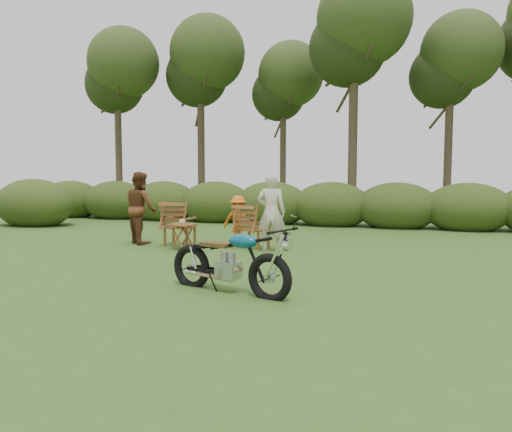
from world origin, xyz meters
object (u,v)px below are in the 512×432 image
(motorcycle, at_px, (228,292))
(adult_a, at_px, (271,251))
(cup, at_px, (182,222))
(lawn_chair_left, at_px, (180,245))
(lawn_chair_right, at_px, (254,248))
(child, at_px, (238,243))
(side_table, at_px, (182,237))
(adult_b, at_px, (141,243))

(motorcycle, height_order, adult_a, adult_a)
(motorcycle, bearing_deg, cup, 142.18)
(lawn_chair_left, bearing_deg, motorcycle, 122.40)
(motorcycle, xyz_separation_m, lawn_chair_right, (-1.01, 4.05, 0.00))
(adult_a, bearing_deg, child, -45.88)
(lawn_chair_left, distance_m, child, 1.36)
(motorcycle, distance_m, lawn_chair_left, 4.76)
(lawn_chair_right, xyz_separation_m, side_table, (-1.37, -0.76, 0.28))
(lawn_chair_left, bearing_deg, side_table, 118.72)
(motorcycle, relative_size, child, 1.70)
(lawn_chair_right, height_order, side_table, side_table)
(lawn_chair_left, xyz_separation_m, child, (1.17, 0.70, 0.00))
(cup, distance_m, child, 1.64)
(lawn_chair_right, xyz_separation_m, child, (-0.57, 0.53, 0.00))
(cup, xyz_separation_m, child, (0.81, 1.29, -0.61))
(side_table, height_order, adult_b, adult_b)
(lawn_chair_left, height_order, adult_b, adult_b)
(motorcycle, distance_m, lawn_chair_right, 4.18)
(lawn_chair_left, xyz_separation_m, cup, (0.36, -0.59, 0.61))
(motorcycle, relative_size, side_table, 3.44)
(side_table, bearing_deg, child, 57.95)
(lawn_chair_right, distance_m, side_table, 1.59)
(lawn_chair_right, bearing_deg, cup, 42.88)
(lawn_chair_right, xyz_separation_m, adult_b, (-2.75, -0.19, 0.00))
(lawn_chair_left, relative_size, cup, 7.89)
(lawn_chair_left, xyz_separation_m, side_table, (0.36, -0.59, 0.28))
(lawn_chair_right, height_order, adult_b, adult_b)
(lawn_chair_left, bearing_deg, lawn_chair_right, -177.42)
(side_table, height_order, child, child)
(adult_a, bearing_deg, lawn_chair_right, -40.39)
(adult_a, distance_m, adult_b, 3.27)
(adult_a, relative_size, child, 1.47)
(side_table, xyz_separation_m, adult_b, (-1.38, 0.57, -0.28))
(lawn_chair_left, distance_m, side_table, 0.75)
(adult_b, bearing_deg, adult_a, -145.47)
(lawn_chair_left, height_order, child, child)
(adult_b, relative_size, child, 1.50)
(child, bearing_deg, lawn_chair_right, 135.86)
(motorcycle, xyz_separation_m, cup, (-2.39, 3.30, 0.61))
(lawn_chair_right, bearing_deg, motorcycle, 118.19)
(lawn_chair_right, height_order, lawn_chair_left, lawn_chair_left)
(lawn_chair_right, distance_m, adult_a, 0.61)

